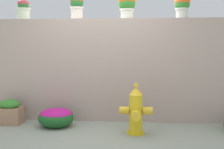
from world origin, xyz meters
name	(u,v)px	position (x,y,z in m)	size (l,w,h in m)	color
ground_plane	(97,134)	(0.00, 0.00, 0.00)	(24.00, 24.00, 0.00)	gray
stone_wall	(103,70)	(0.00, 0.92, 0.96)	(5.68, 0.31, 1.91)	#A89186
potted_plant_1	(23,9)	(-1.53, 0.92, 2.12)	(0.28, 0.28, 0.38)	silver
potted_plant_2	(77,5)	(-0.50, 0.96, 2.18)	(0.26, 0.26, 0.44)	silver
potted_plant_3	(127,4)	(0.45, 0.92, 2.18)	(0.33, 0.33, 0.44)	silver
potted_plant_4	(182,5)	(1.45, 0.90, 2.14)	(0.28, 0.28, 0.39)	silver
fire_hydrant	(136,112)	(0.62, 0.06, 0.37)	(0.53, 0.42, 0.81)	gold
flower_bush_left	(56,117)	(-0.77, 0.36, 0.18)	(0.62, 0.56, 0.34)	#1C5623
planter_box	(10,112)	(-1.66, 0.47, 0.21)	(0.44, 0.31, 0.45)	#9B7257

